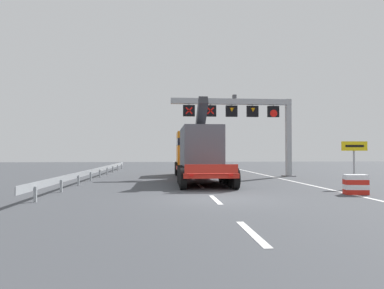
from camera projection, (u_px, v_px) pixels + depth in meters
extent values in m
plane|color=#424449|center=(219.00, 199.00, 13.95)|extent=(112.00, 112.00, 0.00)
cube|color=silver|center=(252.00, 233.00, 7.96)|extent=(0.20, 2.60, 0.01)
cube|color=silver|center=(215.00, 200.00, 13.61)|extent=(0.20, 2.60, 0.01)
cube|color=silver|center=(200.00, 186.00, 19.27)|extent=(0.20, 2.60, 0.01)
cube|color=silver|center=(192.00, 178.00, 24.92)|extent=(0.20, 2.60, 0.01)
cube|color=silver|center=(187.00, 174.00, 30.58)|extent=(0.20, 2.60, 0.01)
cube|color=silver|center=(184.00, 170.00, 36.23)|extent=(0.20, 2.60, 0.01)
cube|color=silver|center=(181.00, 168.00, 41.89)|extent=(0.20, 2.60, 0.01)
cube|color=silver|center=(179.00, 166.00, 47.54)|extent=(0.20, 2.60, 0.01)
cube|color=silver|center=(177.00, 165.00, 53.20)|extent=(0.20, 2.60, 0.01)
cube|color=silver|center=(176.00, 164.00, 58.86)|extent=(0.20, 2.60, 0.01)
cube|color=silver|center=(175.00, 163.00, 64.51)|extent=(0.20, 2.60, 0.01)
cube|color=silver|center=(174.00, 162.00, 70.17)|extent=(0.20, 2.60, 0.01)
cube|color=silver|center=(273.00, 177.00, 26.41)|extent=(0.20, 63.00, 0.01)
cube|color=#9EA0A5|center=(288.00, 138.00, 27.33)|extent=(0.40, 0.40, 6.22)
cube|color=slate|center=(289.00, 176.00, 27.26)|extent=(0.90, 0.90, 0.08)
cube|color=#9EA0A5|center=(231.00, 102.00, 27.02)|extent=(9.69, 0.44, 0.44)
cube|color=#4C4C51|center=(234.00, 97.00, 27.05)|extent=(0.28, 0.40, 0.28)
cube|color=black|center=(273.00, 112.00, 27.28)|extent=(0.93, 0.24, 0.89)
cube|color=#9EA0A5|center=(273.00, 105.00, 27.29)|extent=(0.08, 0.08, 0.16)
cone|color=red|center=(274.00, 113.00, 27.15)|extent=(0.59, 0.02, 0.59)
cube|color=black|center=(252.00, 111.00, 27.14)|extent=(0.93, 0.24, 0.89)
cube|color=#9EA0A5|center=(252.00, 105.00, 27.15)|extent=(0.08, 0.08, 0.16)
cone|color=orange|center=(253.00, 110.00, 27.01)|extent=(0.33, 0.33, 0.31)
cube|color=black|center=(232.00, 111.00, 27.00)|extent=(0.93, 0.24, 0.89)
cube|color=#9EA0A5|center=(231.00, 105.00, 27.01)|extent=(0.08, 0.08, 0.16)
cone|color=orange|center=(232.00, 110.00, 26.88)|extent=(0.33, 0.33, 0.31)
cube|color=black|center=(210.00, 111.00, 26.86)|extent=(0.93, 0.24, 0.89)
cube|color=#9EA0A5|center=(210.00, 105.00, 26.88)|extent=(0.08, 0.08, 0.16)
cube|color=red|center=(211.00, 111.00, 26.73)|extent=(0.57, 0.02, 0.57)
cube|color=red|center=(211.00, 111.00, 26.73)|extent=(0.57, 0.02, 0.57)
cube|color=black|center=(189.00, 111.00, 26.73)|extent=(0.93, 0.24, 0.89)
cube|color=#9EA0A5|center=(189.00, 104.00, 26.74)|extent=(0.08, 0.08, 0.16)
cube|color=red|center=(189.00, 111.00, 26.60)|extent=(0.57, 0.02, 0.57)
cube|color=red|center=(189.00, 111.00, 26.60)|extent=(0.57, 0.02, 0.57)
cube|color=red|center=(201.00, 171.00, 21.94)|extent=(2.85, 10.41, 0.24)
cube|color=red|center=(211.00, 169.00, 16.69)|extent=(2.66, 0.09, 0.44)
cylinder|color=black|center=(183.00, 179.00, 17.35)|extent=(0.32, 1.10, 1.10)
cylinder|color=black|center=(235.00, 179.00, 17.56)|extent=(0.32, 1.10, 1.10)
cylinder|color=black|center=(182.00, 177.00, 18.40)|extent=(0.32, 1.10, 1.10)
cylinder|color=black|center=(231.00, 177.00, 18.61)|extent=(0.32, 1.10, 1.10)
cylinder|color=black|center=(181.00, 176.00, 19.44)|extent=(0.32, 1.10, 1.10)
cylinder|color=black|center=(228.00, 176.00, 19.65)|extent=(0.32, 1.10, 1.10)
cylinder|color=black|center=(181.00, 175.00, 20.49)|extent=(0.32, 1.10, 1.10)
cylinder|color=black|center=(225.00, 175.00, 20.70)|extent=(0.32, 1.10, 1.10)
cylinder|color=black|center=(180.00, 174.00, 21.54)|extent=(0.32, 1.10, 1.10)
cylinder|color=black|center=(222.00, 174.00, 21.75)|extent=(0.32, 1.10, 1.10)
cube|color=orange|center=(192.00, 150.00, 29.06)|extent=(2.59, 3.21, 3.10)
cube|color=black|center=(192.00, 142.00, 29.07)|extent=(2.62, 3.23, 0.60)
cylinder|color=black|center=(177.00, 168.00, 29.80)|extent=(0.34, 1.10, 1.10)
cylinder|color=black|center=(206.00, 168.00, 29.99)|extent=(0.34, 1.10, 1.10)
cylinder|color=black|center=(177.00, 169.00, 27.80)|extent=(0.34, 1.10, 1.10)
cylinder|color=black|center=(209.00, 169.00, 28.00)|extent=(0.34, 1.10, 1.10)
cube|color=#565B66|center=(200.00, 148.00, 22.38)|extent=(2.40, 5.73, 2.70)
cube|color=#2D2D33|center=(201.00, 117.00, 21.57)|extent=(0.57, 2.94, 2.29)
cube|color=red|center=(192.00, 175.00, 16.57)|extent=(0.20, 0.06, 0.12)
cube|color=red|center=(231.00, 175.00, 16.72)|extent=(0.20, 0.06, 0.12)
cylinder|color=#9EA0A5|center=(354.00, 164.00, 18.50)|extent=(0.10, 0.10, 2.51)
cube|color=yellow|center=(354.00, 146.00, 18.46)|extent=(1.46, 0.06, 0.51)
cube|color=black|center=(355.00, 146.00, 18.43)|extent=(1.05, 0.01, 0.12)
cube|color=red|center=(356.00, 192.00, 15.35)|extent=(1.06, 0.64, 0.23)
cube|color=white|center=(356.00, 187.00, 15.36)|extent=(1.06, 0.64, 0.22)
cube|color=red|center=(356.00, 182.00, 15.37)|extent=(1.06, 0.64, 0.23)
cube|color=white|center=(356.00, 177.00, 15.37)|extent=(1.06, 0.64, 0.23)
cube|color=#999EA3|center=(99.00, 170.00, 26.05)|extent=(0.04, 29.43, 0.32)
cube|color=#999EA3|center=(35.00, 194.00, 13.01)|extent=(0.10, 0.10, 0.60)
cube|color=#999EA3|center=(61.00, 186.00, 16.27)|extent=(0.10, 0.10, 0.60)
cube|color=#999EA3|center=(78.00, 180.00, 19.53)|extent=(0.10, 0.10, 0.60)
cube|color=#999EA3|center=(91.00, 176.00, 22.78)|extent=(0.10, 0.10, 0.60)
cube|color=#999EA3|center=(100.00, 173.00, 26.04)|extent=(0.10, 0.10, 0.60)
cube|color=#999EA3|center=(107.00, 171.00, 29.30)|extent=(0.10, 0.10, 0.60)
cube|color=#999EA3|center=(113.00, 169.00, 32.56)|extent=(0.10, 0.10, 0.60)
cube|color=#999EA3|center=(117.00, 168.00, 35.82)|extent=(0.10, 0.10, 0.60)
cube|color=#999EA3|center=(121.00, 167.00, 39.08)|extent=(0.10, 0.10, 0.60)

